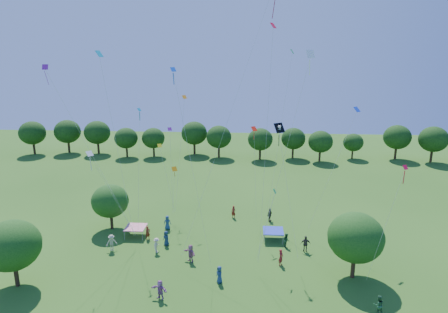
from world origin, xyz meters
TOP-DOWN VIEW (x-y plane):
  - near_tree_west at (-17.98, 9.71)m, footprint 4.85×4.85m
  - near_tree_north at (-13.65, 21.85)m, footprint 4.23×4.23m
  - near_tree_east at (11.85, 13.10)m, footprint 4.99×4.99m
  - treeline at (-1.73, 55.43)m, footprint 88.01×8.77m
  - tent_red_stripe at (-10.31, 20.11)m, footprint 2.20×2.20m
  - tent_blue at (4.99, 20.21)m, footprint 2.20×2.20m
  - crowd_person_0 at (-7.11, 22.00)m, footprint 0.83×0.45m
  - crowd_person_1 at (0.40, 25.81)m, footprint 0.70×0.61m
  - crowd_person_2 at (12.56, 7.82)m, footprint 0.83×0.48m
  - crowd_person_3 at (-11.84, 16.62)m, footprint 1.24×1.05m
  - crowd_person_4 at (8.18, 17.71)m, footprint 1.02×0.48m
  - crowd_person_5 at (-4.99, 8.69)m, footprint 1.67×1.15m
  - crowd_person_6 at (-0.23, 11.38)m, footprint 0.75×0.90m
  - crowd_person_7 at (5.45, 14.79)m, footprint 0.64×0.73m
  - crowd_person_8 at (6.30, 18.63)m, footprint 0.55×0.81m
  - crowd_person_9 at (-7.10, 16.53)m, footprint 0.60×1.09m
  - crowd_person_10 at (4.84, 25.13)m, footprint 0.92×1.06m
  - crowd_person_11 at (-3.36, 14.94)m, footprint 1.61×1.54m
  - crowd_person_12 at (-6.45, 18.14)m, footprint 0.89×0.84m
  - crowd_person_13 at (-8.74, 19.37)m, footprint 0.66×0.68m
  - pirate_kite at (5.13, 17.61)m, footprint 2.45×4.52m
  - red_high_kite at (2.90, 18.11)m, footprint 8.61×5.90m
  - small_kite_0 at (3.79, 13.22)m, footprint 1.01×0.79m
  - small_kite_1 at (2.78, 23.43)m, footprint 0.86×0.78m
  - small_kite_2 at (-5.90, 27.04)m, footprint 1.18×4.19m
  - small_kite_3 at (4.41, 14.93)m, footprint 1.78×2.13m
  - small_kite_4 at (-3.00, 11.36)m, footprint 2.99×1.13m
  - small_kite_5 at (-7.11, 25.24)m, footprint 0.68×1.82m
  - small_kite_6 at (6.10, 11.76)m, footprint 3.99×2.07m
  - small_kite_7 at (-8.82, 18.09)m, footprint 0.84×1.00m
  - small_kite_8 at (13.20, 8.67)m, footprint 1.34×2.69m
  - small_kite_9 at (-6.72, 25.09)m, footprint 0.75×1.65m
  - small_kite_10 at (-7.87, 24.15)m, footprint 1.78×0.54m
  - small_kite_11 at (6.21, 25.15)m, footprint 2.41×0.77m
  - small_kite_12 at (12.51, 21.39)m, footprint 4.83×1.40m
  - small_kite_13 at (-14.23, 15.12)m, footprint 6.51×3.28m
  - small_kite_14 at (-11.51, 13.84)m, footprint 2.48×5.14m
  - small_kite_15 at (-11.18, 16.57)m, footprint 2.13×1.48m

SIDE VIEW (x-z plane):
  - crowd_person_8 at x=6.30m, z-range 0.00..1.51m
  - crowd_person_13 at x=-8.74m, z-range 0.00..1.54m
  - crowd_person_9 at x=-7.10m, z-range 0.00..1.58m
  - crowd_person_1 at x=0.40m, z-range 0.00..1.59m
  - crowd_person_6 at x=-0.23m, z-range 0.00..1.60m
  - crowd_person_12 at x=-6.45m, z-range 0.00..1.61m
  - crowd_person_2 at x=12.56m, z-range 0.00..1.63m
  - crowd_person_7 at x=5.45m, z-range 0.00..1.66m
  - crowd_person_10 at x=4.84m, z-range 0.00..1.67m
  - crowd_person_5 at x=-4.99m, z-range 0.00..1.69m
  - crowd_person_0 at x=-7.11m, z-range 0.00..1.69m
  - crowd_person_4 at x=8.18m, z-range 0.00..1.73m
  - crowd_person_3 at x=-11.84m, z-range 0.00..1.75m
  - crowd_person_11 at x=-3.36m, z-range 0.00..1.76m
  - tent_red_stripe at x=-10.31m, z-range 0.49..1.59m
  - tent_blue at x=4.99m, z-range 0.49..1.59m
  - near_tree_north at x=-13.65m, z-range 0.75..6.08m
  - near_tree_west at x=-17.98m, z-range 0.86..6.96m
  - near_tree_east at x=11.85m, z-range 0.86..7.07m
  - treeline at x=-1.73m, z-range 0.70..7.48m
  - small_kite_9 at x=-6.72m, z-range 3.25..8.60m
  - small_kite_3 at x=4.41m, z-range 3.28..9.60m
  - small_kite_10 at x=-7.87m, z-range 3.79..12.19m
  - small_kite_5 at x=-7.11m, z-range 4.03..14.10m
  - small_kite_8 at x=13.20m, z-range 3.95..14.79m
  - small_kite_14 at x=-11.51m, z-range 4.46..14.67m
  - small_kite_1 at x=2.78m, z-range 4.89..15.58m
  - small_kite_7 at x=-8.82m, z-range 4.24..17.59m
  - small_kite_2 at x=-5.90m, z-range 4.96..18.60m
  - small_kite_12 at x=12.51m, z-range 5.52..18.74m
  - pirate_kite at x=5.13m, z-range 6.60..18.69m
  - small_kite_4 at x=-3.00m, z-range 4.96..22.51m
  - small_kite_13 at x=-14.23m, z-range 5.61..23.26m
  - small_kite_11 at x=6.21m, z-range 5.97..24.96m
  - small_kite_15 at x=-11.18m, z-range 6.89..25.72m
  - small_kite_6 at x=6.10m, z-range 6.93..25.79m
  - small_kite_0 at x=3.79m, z-range 6.03..26.98m
  - red_high_kite at x=2.90m, z-range 8.99..34.52m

